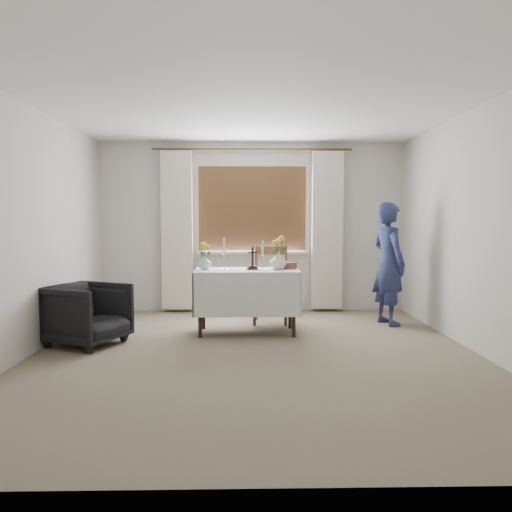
{
  "coord_description": "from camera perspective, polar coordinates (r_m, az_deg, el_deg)",
  "views": [
    {
      "loc": [
        -0.1,
        -4.91,
        1.34
      ],
      "look_at": [
        0.02,
        0.8,
        0.94
      ],
      "focal_mm": 35.0,
      "sensor_mm": 36.0,
      "label": 1
    }
  ],
  "objects": [
    {
      "name": "wicker_basket",
      "position": [
        6.09,
        3.72,
        -1.06
      ],
      "size": [
        0.25,
        0.25,
        0.08
      ],
      "primitive_type": "cylinder",
      "rotation": [
        0.0,
        0.0,
        -0.26
      ],
      "color": "brown",
      "rests_on": "altar_table"
    },
    {
      "name": "altar_table",
      "position": [
        5.99,
        -1.04,
        -5.2
      ],
      "size": [
        1.24,
        0.64,
        0.76
      ],
      "primitive_type": "cube",
      "color": "white",
      "rests_on": "ground"
    },
    {
      "name": "person",
      "position": [
        6.66,
        14.92,
        -0.84
      ],
      "size": [
        0.53,
        0.66,
        1.58
      ],
      "primitive_type": "imported",
      "rotation": [
        0.0,
        0.0,
        1.87
      ],
      "color": "navy",
      "rests_on": "ground"
    },
    {
      "name": "candlestick_right",
      "position": [
        5.92,
        0.76,
        0.09
      ],
      "size": [
        0.11,
        0.11,
        0.34
      ],
      "primitive_type": null,
      "rotation": [
        0.0,
        0.0,
        0.17
      ],
      "color": "silver",
      "rests_on": "altar_table"
    },
    {
      "name": "flower_vase_left",
      "position": [
        6.01,
        -5.87,
        -0.72
      ],
      "size": [
        0.2,
        0.2,
        0.17
      ],
      "primitive_type": "imported",
      "rotation": [
        0.0,
        0.0,
        0.33
      ],
      "color": "silver",
      "rests_on": "altar_table"
    },
    {
      "name": "wooden_cross",
      "position": [
        5.93,
        -0.4,
        -0.23
      ],
      "size": [
        0.14,
        0.11,
        0.28
      ],
      "primitive_type": null,
      "rotation": [
        0.0,
        0.0,
        0.12
      ],
      "color": "black",
      "rests_on": "altar_table"
    },
    {
      "name": "candlestick_left",
      "position": [
        5.93,
        -3.64,
        0.28
      ],
      "size": [
        0.13,
        0.13,
        0.38
      ],
      "primitive_type": null,
      "rotation": [
        0.0,
        0.0,
        0.22
      ],
      "color": "silver",
      "rests_on": "altar_table"
    },
    {
      "name": "flower_vase_right",
      "position": [
        5.96,
        2.55,
        -0.54
      ],
      "size": [
        0.2,
        0.2,
        0.21
      ],
      "primitive_type": "imported",
      "rotation": [
        0.0,
        0.0,
        0.02
      ],
      "color": "silver",
      "rests_on": "altar_table"
    },
    {
      "name": "ground",
      "position": [
        5.09,
        -0.04,
        -11.25
      ],
      "size": [
        5.0,
        5.0,
        0.0
      ],
      "primitive_type": "plane",
      "color": "#817759",
      "rests_on": "ground"
    },
    {
      "name": "wooden_chair",
      "position": [
        6.58,
        1.67,
        -3.25
      ],
      "size": [
        0.5,
        0.5,
        1.02
      ],
      "primitive_type": null,
      "rotation": [
        0.0,
        0.0,
        -0.08
      ],
      "color": "#5A301E",
      "rests_on": "ground"
    },
    {
      "name": "radiator",
      "position": [
        7.4,
        -0.42,
        -4.06
      ],
      "size": [
        1.1,
        0.1,
        0.6
      ],
      "primitive_type": "cube",
      "color": "white",
      "rests_on": "ground"
    },
    {
      "name": "armchair",
      "position": [
        5.72,
        -18.72,
        -6.31
      ],
      "size": [
        0.97,
        0.96,
        0.67
      ],
      "primitive_type": "imported",
      "rotation": [
        0.0,
        0.0,
        1.14
      ],
      "color": "black",
      "rests_on": "ground"
    }
  ]
}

